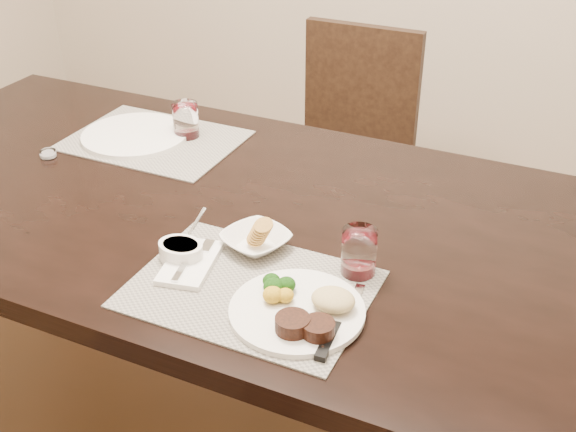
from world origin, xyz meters
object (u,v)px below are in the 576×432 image
at_px(chair_far, 349,144).
at_px(far_plate, 135,135).
at_px(steak_knife, 334,332).
at_px(cracker_bowl, 256,240).
at_px(wine_glass_near, 359,254).
at_px(dinner_plate, 302,309).

relative_size(chair_far, far_plate, 3.05).
distance_m(steak_knife, cracker_bowl, 0.32).
xyz_separation_m(chair_far, steak_knife, (0.44, -1.27, 0.26)).
height_order(steak_knife, wine_glass_near, wine_glass_near).
xyz_separation_m(dinner_plate, far_plate, (-0.74, 0.52, -0.01)).
xyz_separation_m(steak_knife, cracker_bowl, (-0.26, 0.19, 0.01)).
distance_m(cracker_bowl, far_plate, 0.66).
relative_size(steak_knife, cracker_bowl, 1.37).
relative_size(wine_glass_near, far_plate, 0.33).
bearing_deg(chair_far, far_plate, -117.59).
bearing_deg(cracker_bowl, wine_glass_near, 1.43).
bearing_deg(chair_far, cracker_bowl, -80.13).
relative_size(steak_knife, far_plate, 0.81).
bearing_deg(steak_knife, cracker_bowl, 137.68).
distance_m(chair_far, dinner_plate, 1.32).
bearing_deg(chair_far, wine_glass_near, -68.76).
bearing_deg(dinner_plate, chair_far, 114.68).
xyz_separation_m(chair_far, far_plate, (-0.37, -0.72, 0.26)).
xyz_separation_m(dinner_plate, steak_knife, (0.07, -0.02, -0.01)).
bearing_deg(chair_far, dinner_plate, -73.42).
relative_size(chair_far, steak_knife, 3.76).
height_order(dinner_plate, far_plate, dinner_plate).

